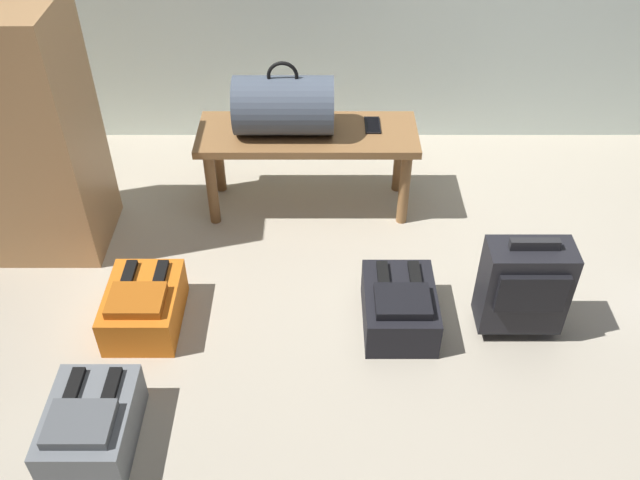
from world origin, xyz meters
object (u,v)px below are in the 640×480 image
object	(u,v)px
suitcase_small_charcoal	(524,286)
side_cabinet	(19,133)
bench	(308,143)
backpack_dark	(400,307)
backpack_orange	(144,306)
backpack_grey	(92,424)
duffel_bag_slate	(284,105)
cell_phone	(373,125)

from	to	relation	value
suitcase_small_charcoal	side_cabinet	distance (m)	2.12
bench	suitcase_small_charcoal	world-z (taller)	suitcase_small_charcoal
backpack_dark	backpack_orange	size ratio (longest dim) A/B	1.00
backpack_grey	side_cabinet	size ratio (longest dim) A/B	0.35
bench	backpack_dark	world-z (taller)	bench
suitcase_small_charcoal	backpack_dark	size ratio (longest dim) A/B	1.21
backpack_dark	duffel_bag_slate	bearing A→B (deg)	120.76
cell_phone	suitcase_small_charcoal	distance (m)	1.03
cell_phone	duffel_bag_slate	bearing A→B (deg)	-173.62
side_cabinet	duffel_bag_slate	bearing A→B (deg)	12.77
suitcase_small_charcoal	backpack_grey	xyz separation A→B (m)	(-1.53, -0.51, -0.15)
duffel_bag_slate	side_cabinet	bearing A→B (deg)	-167.23
backpack_dark	side_cabinet	size ratio (longest dim) A/B	0.35
side_cabinet	suitcase_small_charcoal	bearing A→B (deg)	-16.07
cell_phone	backpack_dark	distance (m)	0.90
backpack_grey	backpack_dark	distance (m)	1.21
duffel_bag_slate	side_cabinet	size ratio (longest dim) A/B	0.40
backpack_orange	bench	bearing A→B (deg)	50.97
backpack_dark	side_cabinet	xyz separation A→B (m)	(-1.56, 0.55, 0.46)
cell_phone	backpack_grey	distance (m)	1.74
cell_phone	side_cabinet	world-z (taller)	side_cabinet
suitcase_small_charcoal	backpack_orange	size ratio (longest dim) A/B	1.21
backpack_orange	backpack_grey	bearing A→B (deg)	-96.80
suitcase_small_charcoal	backpack_grey	world-z (taller)	suitcase_small_charcoal
duffel_bag_slate	suitcase_small_charcoal	distance (m)	1.28
backpack_grey	backpack_dark	xyz separation A→B (m)	(1.07, 0.55, 0.00)
bench	side_cabinet	bearing A→B (deg)	-168.31
bench	backpack_dark	bearing A→B (deg)	-65.05
bench	suitcase_small_charcoal	distance (m)	1.17
cell_phone	suitcase_small_charcoal	world-z (taller)	suitcase_small_charcoal
backpack_dark	side_cabinet	world-z (taller)	side_cabinet
backpack_dark	backpack_orange	distance (m)	1.01
duffel_bag_slate	backpack_grey	distance (m)	1.54
suitcase_small_charcoal	side_cabinet	size ratio (longest dim) A/B	0.42
suitcase_small_charcoal	side_cabinet	xyz separation A→B (m)	(-2.01, 0.58, 0.31)
bench	backpack_orange	size ratio (longest dim) A/B	2.63
cell_phone	backpack_grey	bearing A→B (deg)	-125.90
cell_phone	backpack_orange	xyz separation A→B (m)	(-0.94, -0.83, -0.33)
cell_phone	bench	bearing A→B (deg)	-171.43
cell_phone	suitcase_small_charcoal	bearing A→B (deg)	-58.69
duffel_bag_slate	suitcase_small_charcoal	size ratio (longest dim) A/B	0.96
backpack_grey	backpack_orange	distance (m)	0.55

